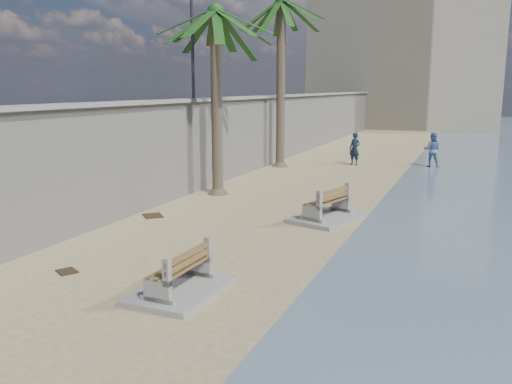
% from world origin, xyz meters
% --- Properties ---
extents(ground_plane, '(140.00, 140.00, 0.00)m').
position_xyz_m(ground_plane, '(0.00, 0.00, 0.00)').
color(ground_plane, tan).
extents(seawall, '(0.45, 70.00, 3.50)m').
position_xyz_m(seawall, '(-5.20, 20.00, 1.75)').
color(seawall, gray).
rests_on(seawall, ground_plane).
extents(wall_cap, '(0.80, 70.00, 0.12)m').
position_xyz_m(wall_cap, '(-5.20, 20.00, 3.55)').
color(wall_cap, gray).
rests_on(wall_cap, seawall).
extents(end_building, '(18.00, 12.00, 14.00)m').
position_xyz_m(end_building, '(-2.00, 52.00, 7.00)').
color(end_building, '#B7AA93').
rests_on(end_building, ground_plane).
extents(bench_near, '(1.52, 2.18, 0.89)m').
position_xyz_m(bench_near, '(-0.24, 2.32, 0.39)').
color(bench_near, gray).
rests_on(bench_near, ground_plane).
extents(bench_far, '(2.19, 2.70, 0.98)m').
position_xyz_m(bench_far, '(0.91, 9.34, 0.43)').
color(bench_far, gray).
rests_on(bench_far, ground_plane).
extents(palm_mid, '(5.00, 5.00, 7.63)m').
position_xyz_m(palm_mid, '(-4.02, 11.79, 6.64)').
color(palm_mid, brown).
rests_on(palm_mid, ground_plane).
extents(palm_back, '(5.00, 5.00, 9.11)m').
position_xyz_m(palm_back, '(-4.26, 19.60, 8.07)').
color(palm_back, brown).
rests_on(palm_back, ground_plane).
extents(streetlight, '(0.28, 0.28, 5.12)m').
position_xyz_m(streetlight, '(-5.10, 12.00, 6.64)').
color(streetlight, '#2D2D33').
rests_on(streetlight, wall_cap).
extents(person_a, '(0.83, 0.70, 1.95)m').
position_xyz_m(person_a, '(-0.82, 21.60, 0.97)').
color(person_a, '#132135').
rests_on(person_a, ground_plane).
extents(person_b, '(0.97, 0.76, 1.96)m').
position_xyz_m(person_b, '(3.00, 22.41, 0.98)').
color(person_b, '#496098').
rests_on(person_b, ground_plane).
extents(debris_c, '(0.88, 0.89, 0.03)m').
position_xyz_m(debris_c, '(-4.35, 7.75, 0.01)').
color(debris_c, '#382616').
rests_on(debris_c, ground_plane).
extents(debris_d, '(0.60, 0.57, 0.03)m').
position_xyz_m(debris_d, '(-3.21, 2.49, 0.01)').
color(debris_d, '#382616').
rests_on(debris_d, ground_plane).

